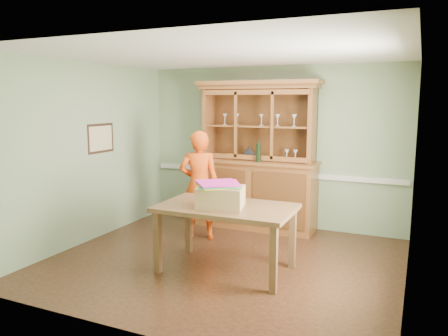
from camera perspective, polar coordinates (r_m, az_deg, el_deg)
The scene contains 14 objects.
floor at distance 5.97m, azimuth -0.07°, elevation -12.08°, with size 4.50×4.50×0.00m, color #4B2B18.
ceiling at distance 5.61m, azimuth -0.08°, elevation 14.63°, with size 4.50×4.50×0.00m, color white.
wall_back at distance 7.49m, azimuth 6.26°, elevation 2.76°, with size 4.50×4.50×0.00m, color gray.
wall_left at distance 6.87m, azimuth -17.43°, elevation 1.87°, with size 4.00×4.00×0.00m, color gray.
wall_right at distance 5.14m, azimuth 23.40°, elevation -0.64°, with size 4.00×4.00×0.00m, color gray.
wall_front at distance 3.93m, azimuth -12.23°, elevation -2.83°, with size 4.50×4.50×0.00m, color gray.
chair_rail at distance 7.53m, azimuth 6.15°, elevation -0.67°, with size 4.41×0.05×0.08m, color silver.
framed_map at distance 7.06m, azimuth -15.76°, elevation 3.75°, with size 0.03×0.60×0.46m.
window_panel at distance 4.83m, azimuth 23.19°, elevation 0.60°, with size 0.03×0.96×1.36m.
china_hutch at distance 7.35m, azimuth 4.22°, elevation -1.21°, with size 2.09×0.69×2.45m.
dining_table at distance 5.46m, azimuth 0.27°, elevation -5.95°, with size 1.69×1.03×0.84m.
cardboard_box at distance 5.33m, azimuth -0.44°, elevation -3.82°, with size 0.55×0.44×0.26m, color #A68955.
kite_stack at distance 5.33m, azimuth -0.80°, elevation -2.13°, with size 0.65×0.65×0.05m.
person at distance 6.74m, azimuth -3.25°, elevation -2.23°, with size 0.61×0.40×1.69m, color #DE460E.
Camera 1 is at (2.31, -5.09, 2.13)m, focal length 35.00 mm.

